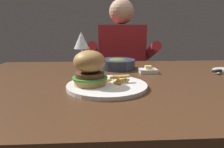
{
  "coord_description": "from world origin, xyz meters",
  "views": [
    {
      "loc": [
        -0.12,
        -0.82,
        0.95
      ],
      "look_at": [
        -0.08,
        -0.1,
        0.78
      ],
      "focal_mm": 32.0,
      "sensor_mm": 36.0,
      "label": 1
    }
  ],
  "objects_px": {
    "butter_dish": "(148,71)",
    "wine_glass": "(81,42)",
    "diner_person": "(121,77)",
    "table_knife": "(223,70)",
    "burger_sandwich": "(90,68)",
    "soup_bowl": "(117,64)",
    "main_plate": "(107,86)"
  },
  "relations": [
    {
      "from": "main_plate",
      "to": "wine_glass",
      "type": "height_order",
      "value": "wine_glass"
    },
    {
      "from": "diner_person",
      "to": "main_plate",
      "type": "bearing_deg",
      "value": -99.18
    },
    {
      "from": "butter_dish",
      "to": "diner_person",
      "type": "height_order",
      "value": "diner_person"
    },
    {
      "from": "soup_bowl",
      "to": "butter_dish",
      "type": "bearing_deg",
      "value": -40.08
    },
    {
      "from": "table_knife",
      "to": "burger_sandwich",
      "type": "bearing_deg",
      "value": -160.64
    },
    {
      "from": "burger_sandwich",
      "to": "soup_bowl",
      "type": "distance_m",
      "value": 0.38
    },
    {
      "from": "table_knife",
      "to": "butter_dish",
      "type": "bearing_deg",
      "value": 177.03
    },
    {
      "from": "burger_sandwich",
      "to": "wine_glass",
      "type": "bearing_deg",
      "value": 101.41
    },
    {
      "from": "butter_dish",
      "to": "wine_glass",
      "type": "bearing_deg",
      "value": -179.3
    },
    {
      "from": "wine_glass",
      "to": "soup_bowl",
      "type": "height_order",
      "value": "wine_glass"
    },
    {
      "from": "wine_glass",
      "to": "butter_dish",
      "type": "height_order",
      "value": "wine_glass"
    },
    {
      "from": "diner_person",
      "to": "soup_bowl",
      "type": "bearing_deg",
      "value": -98.18
    },
    {
      "from": "table_knife",
      "to": "soup_bowl",
      "type": "relative_size",
      "value": 0.93
    },
    {
      "from": "wine_glass",
      "to": "diner_person",
      "type": "relative_size",
      "value": 0.17
    },
    {
      "from": "main_plate",
      "to": "butter_dish",
      "type": "distance_m",
      "value": 0.32
    },
    {
      "from": "burger_sandwich",
      "to": "main_plate",
      "type": "bearing_deg",
      "value": 2.48
    },
    {
      "from": "main_plate",
      "to": "burger_sandwich",
      "type": "bearing_deg",
      "value": -177.52
    },
    {
      "from": "main_plate",
      "to": "burger_sandwich",
      "type": "height_order",
      "value": "burger_sandwich"
    },
    {
      "from": "burger_sandwich",
      "to": "table_knife",
      "type": "height_order",
      "value": "burger_sandwich"
    },
    {
      "from": "table_knife",
      "to": "diner_person",
      "type": "height_order",
      "value": "diner_person"
    },
    {
      "from": "butter_dish",
      "to": "diner_person",
      "type": "bearing_deg",
      "value": 95.66
    },
    {
      "from": "wine_glass",
      "to": "butter_dish",
      "type": "xyz_separation_m",
      "value": [
        0.32,
        0.0,
        -0.14
      ]
    },
    {
      "from": "burger_sandwich",
      "to": "table_knife",
      "type": "distance_m",
      "value": 0.67
    },
    {
      "from": "main_plate",
      "to": "burger_sandwich",
      "type": "distance_m",
      "value": 0.09
    },
    {
      "from": "diner_person",
      "to": "burger_sandwich",
      "type": "bearing_deg",
      "value": -102.93
    },
    {
      "from": "butter_dish",
      "to": "diner_person",
      "type": "xyz_separation_m",
      "value": [
        -0.06,
        0.65,
        -0.19
      ]
    },
    {
      "from": "table_knife",
      "to": "diner_person",
      "type": "xyz_separation_m",
      "value": [
        -0.43,
        0.67,
        -0.19
      ]
    },
    {
      "from": "butter_dish",
      "to": "diner_person",
      "type": "distance_m",
      "value": 0.68
    },
    {
      "from": "main_plate",
      "to": "soup_bowl",
      "type": "distance_m",
      "value": 0.36
    },
    {
      "from": "main_plate",
      "to": "burger_sandwich",
      "type": "xyz_separation_m",
      "value": [
        -0.06,
        -0.0,
        0.07
      ]
    },
    {
      "from": "main_plate",
      "to": "diner_person",
      "type": "bearing_deg",
      "value": 80.82
    },
    {
      "from": "burger_sandwich",
      "to": "soup_bowl",
      "type": "height_order",
      "value": "burger_sandwich"
    }
  ]
}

